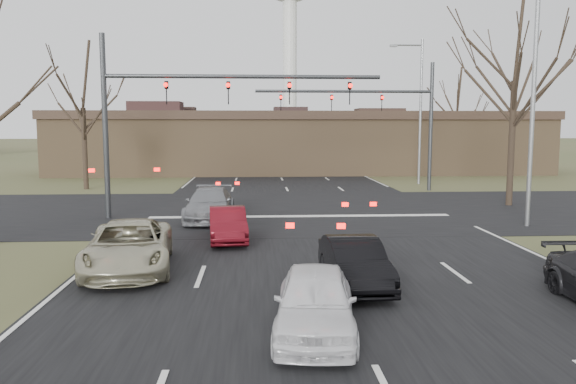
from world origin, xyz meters
name	(u,v)px	position (x,y,z in m)	size (l,w,h in m)	color
ground	(347,311)	(0.00, 0.00, 0.00)	(360.00, 360.00, 0.00)	#444D29
road_main	(271,158)	(0.00, 60.00, 0.01)	(14.00, 300.00, 0.02)	black
road_cross	(297,210)	(0.00, 15.00, 0.01)	(200.00, 14.00, 0.02)	black
building	(301,142)	(2.00, 38.00, 2.67)	(42.40, 10.40, 5.30)	#7E6243
mast_arm_near	(181,103)	(-5.23, 13.00, 5.07)	(12.12, 0.24, 8.00)	#383A3D
mast_arm_far	(387,111)	(6.18, 23.00, 5.02)	(11.12, 0.24, 8.00)	#383A3D
streetlight_right_near	(529,87)	(8.82, 10.00, 5.59)	(2.34, 0.25, 10.00)	gray
streetlight_right_far	(418,104)	(9.32, 27.00, 5.59)	(2.34, 0.25, 10.00)	gray
tree_right_near	(517,28)	(11.00, 16.00, 8.90)	(6.90, 6.90, 11.50)	black
tree_left_far	(82,74)	(-13.00, 25.00, 7.34)	(5.70, 5.70, 9.50)	black
tree_right_far	(458,92)	(15.00, 35.00, 6.96)	(5.40, 5.40, 9.00)	black
car_silver_suv	(129,246)	(-5.56, 3.81, 0.69)	(2.29, 4.97, 1.38)	#B7B194
car_white_sedan	(315,301)	(-0.85, -1.31, 0.65)	(1.54, 3.83, 1.31)	white
car_black_hatch	(355,263)	(0.50, 1.90, 0.61)	(1.30, 3.72, 1.23)	black
car_grey_ahead	(210,204)	(-4.00, 12.37, 0.69)	(1.94, 4.76, 1.38)	gray
car_red_ahead	(228,224)	(-3.00, 7.82, 0.59)	(1.26, 3.61, 1.19)	#580C15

